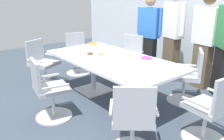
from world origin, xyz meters
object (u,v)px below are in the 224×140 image
at_px(snack_bowl_candy_mix, 146,60).
at_px(office_chair_1, 42,66).
at_px(person_standing_1, 173,33).
at_px(napkin_pile, 139,72).
at_px(donut_platter, 96,53).
at_px(office_chair_0, 77,56).
at_px(office_chair_6, 130,59).
at_px(office_chair_4, 210,112).
at_px(person_standing_2, 205,39).
at_px(office_chair_3, 133,123).
at_px(office_chair_5, 188,79).
at_px(person_standing_0, 149,34).
at_px(office_chair_2, 48,93).
at_px(snack_bowl_pretzels, 93,45).
at_px(conference_table, 112,66).

bearing_deg(snack_bowl_candy_mix, office_chair_1, -156.42).
bearing_deg(person_standing_1, napkin_pile, 127.96).
bearing_deg(donut_platter, napkin_pile, -8.04).
bearing_deg(office_chair_0, office_chair_6, 145.64).
bearing_deg(office_chair_4, donut_platter, 100.86).
bearing_deg(snack_bowl_candy_mix, person_standing_2, 87.27).
bearing_deg(office_chair_3, snack_bowl_candy_mix, 78.13).
relative_size(office_chair_5, napkin_pile, 4.99).
xyz_separation_m(person_standing_1, snack_bowl_candy_mix, (0.63, -1.46, -0.18)).
height_order(person_standing_2, donut_platter, person_standing_2).
relative_size(office_chair_1, office_chair_4, 1.00).
relative_size(office_chair_3, office_chair_5, 1.00).
xyz_separation_m(person_standing_0, person_standing_1, (0.57, 0.09, 0.09)).
bearing_deg(donut_platter, office_chair_4, 4.82).
xyz_separation_m(office_chair_4, donut_platter, (-2.11, -0.18, 0.36)).
relative_size(person_standing_0, snack_bowl_candy_mix, 8.63).
bearing_deg(office_chair_3, donut_platter, 108.23).
xyz_separation_m(office_chair_5, person_standing_0, (-1.49, 0.64, 0.49)).
bearing_deg(person_standing_2, office_chair_5, 110.53).
bearing_deg(office_chair_0, person_standing_0, 162.13).
bearing_deg(office_chair_5, office_chair_3, 158.41).
bearing_deg(office_chair_6, person_standing_1, -149.91).
distance_m(office_chair_0, office_chair_4, 3.32).
height_order(office_chair_1, office_chair_3, same).
xyz_separation_m(office_chair_1, office_chair_6, (0.75, 1.65, 0.00)).
distance_m(office_chair_2, snack_bowl_candy_mix, 1.53).
distance_m(person_standing_1, napkin_pile, 2.07).
bearing_deg(person_standing_1, snack_bowl_pretzels, 72.93).
bearing_deg(office_chair_6, napkin_pile, 121.23).
relative_size(office_chair_4, snack_bowl_pretzels, 3.92).
bearing_deg(office_chair_1, person_standing_0, 138.30).
height_order(office_chair_4, napkin_pile, office_chair_4).
relative_size(office_chair_5, person_standing_2, 0.50).
relative_size(office_chair_5, snack_bowl_candy_mix, 4.57).
distance_m(conference_table, office_chair_6, 1.23).
distance_m(office_chair_6, napkin_pile, 1.92).
bearing_deg(office_chair_6, snack_bowl_pretzels, 53.02).
relative_size(conference_table, snack_bowl_candy_mix, 12.05).
bearing_deg(office_chair_0, donut_platter, 95.00).
height_order(office_chair_2, napkin_pile, office_chair_2).
distance_m(conference_table, napkin_pile, 0.84).
distance_m(office_chair_4, donut_platter, 2.15).
relative_size(conference_table, person_standing_0, 1.40).
bearing_deg(snack_bowl_candy_mix, person_standing_0, 131.08).
distance_m(office_chair_0, office_chair_1, 0.97).
bearing_deg(person_standing_1, office_chair_5, 154.20).
relative_size(conference_table, napkin_pile, 13.15).
xyz_separation_m(office_chair_4, snack_bowl_candy_mix, (-1.13, 0.06, 0.40)).
relative_size(snack_bowl_candy_mix, napkin_pile, 1.09).
height_order(office_chair_2, office_chair_5, same).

